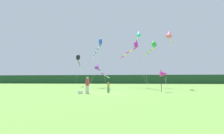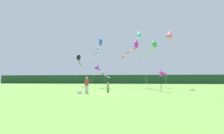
# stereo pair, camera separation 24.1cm
# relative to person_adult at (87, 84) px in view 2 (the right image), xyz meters

# --- Properties ---
(ground_plane) EXTENTS (120.00, 120.00, 0.00)m
(ground_plane) POSITION_rel_person_adult_xyz_m (2.06, 0.97, -1.02)
(ground_plane) COLOR #6B9E42
(distant_treeline) EXTENTS (108.00, 3.19, 3.61)m
(distant_treeline) POSITION_rel_person_adult_xyz_m (2.06, 45.97, 0.78)
(distant_treeline) COLOR #1E4228
(distant_treeline) RESTS_ON ground
(person_adult) EXTENTS (0.40, 0.40, 1.83)m
(person_adult) POSITION_rel_person_adult_xyz_m (0.00, 0.00, 0.00)
(person_adult) COLOR silver
(person_adult) RESTS_ON ground
(person_child) EXTENTS (0.27, 0.27, 1.22)m
(person_child) POSITION_rel_person_adult_xyz_m (2.20, 1.18, -0.34)
(person_child) COLOR #3F724C
(person_child) RESTS_ON ground
(cooler_box) EXTENTS (0.46, 0.33, 0.34)m
(cooler_box) POSITION_rel_person_adult_xyz_m (-0.72, -0.19, -0.85)
(cooler_box) COLOR silver
(cooler_box) RESTS_ON ground
(banner_flag_pole) EXTENTS (0.90, 0.70, 2.77)m
(banner_flag_pole) POSITION_rel_person_adult_xyz_m (8.94, 2.87, 1.23)
(banner_flag_pole) COLOR black
(banner_flag_pole) RESTS_ON ground
(kite_purple) EXTENTS (2.24, 10.74, 4.75)m
(kite_purple) POSITION_rel_person_adult_xyz_m (-0.86, 11.82, 2.66)
(kite_purple) COLOR #B2B2B2
(kite_purple) RESTS_ON ground
(kite_magenta) EXTENTS (4.52, 7.26, 8.92)m
(kite_magenta) POSITION_rel_person_adult_xyz_m (5.85, 11.81, 6.86)
(kite_magenta) COLOR #B2B2B2
(kite_magenta) RESTS_ON ground
(kite_cyan) EXTENTS (1.85, 9.13, 10.24)m
(kite_cyan) POSITION_rel_person_adult_xyz_m (6.42, 10.05, 8.37)
(kite_cyan) COLOR #B2B2B2
(kite_cyan) RESTS_ON ground
(kite_green) EXTENTS (2.49, 8.43, 9.16)m
(kite_green) POSITION_rel_person_adult_xyz_m (9.68, 13.09, 7.24)
(kite_green) COLOR #B2B2B2
(kite_green) RESTS_ON ground
(kite_blue) EXTENTS (3.92, 7.26, 8.89)m
(kite_blue) POSITION_rel_person_adult_xyz_m (-0.53, 9.76, 6.82)
(kite_blue) COLOR #B2B2B2
(kite_blue) RESTS_ON ground
(kite_rainbow) EXTENTS (3.30, 6.49, 10.13)m
(kite_rainbow) POSITION_rel_person_adult_xyz_m (11.64, 9.19, 8.23)
(kite_rainbow) COLOR #B2B2B2
(kite_rainbow) RESTS_ON ground
(kite_black) EXTENTS (1.80, 7.70, 7.09)m
(kite_black) POSITION_rel_person_adult_xyz_m (-6.21, 15.39, 5.06)
(kite_black) COLOR #B2B2B2
(kite_black) RESTS_ON ground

